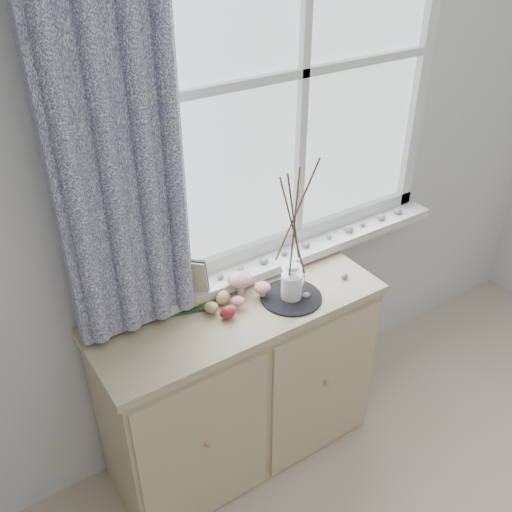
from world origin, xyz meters
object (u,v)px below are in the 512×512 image
(sideboard, at_px, (241,384))
(twig_pitcher, at_px, (294,218))
(botanical_book, at_px, (178,289))
(toadstool_cluster, at_px, (245,284))

(sideboard, xyz_separation_m, twig_pitcher, (0.21, -0.06, 0.80))
(botanical_book, bearing_deg, toadstool_cluster, 6.71)
(twig_pitcher, bearing_deg, sideboard, 139.40)
(sideboard, bearing_deg, botanical_book, 153.70)
(toadstool_cluster, xyz_separation_m, twig_pitcher, (0.15, -0.12, 0.31))
(botanical_book, xyz_separation_m, toadstool_cluster, (0.27, -0.05, -0.06))
(sideboard, height_order, toadstool_cluster, toadstool_cluster)
(sideboard, xyz_separation_m, toadstool_cluster, (0.06, 0.06, 0.48))
(botanical_book, relative_size, toadstool_cluster, 1.75)
(sideboard, height_order, botanical_book, botanical_book)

